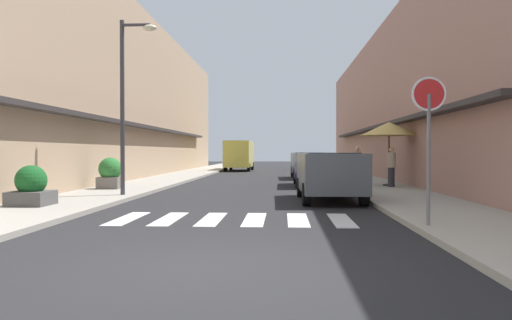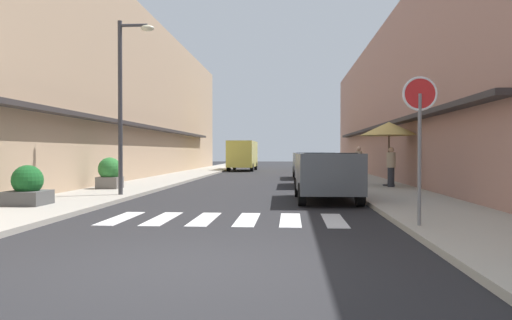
# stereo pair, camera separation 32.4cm
# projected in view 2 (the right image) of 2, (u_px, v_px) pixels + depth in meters

# --- Properties ---
(ground_plane) EXTENTS (102.40, 102.40, 0.00)m
(ground_plane) POSITION_uv_depth(u_px,v_px,m) (262.00, 181.00, 24.92)
(ground_plane) COLOR #232326
(sidewalk_left) EXTENTS (2.76, 65.16, 0.12)m
(sidewalk_left) POSITION_uv_depth(u_px,v_px,m) (168.00, 180.00, 25.27)
(sidewalk_left) COLOR #9E998E
(sidewalk_left) RESTS_ON ground_plane
(sidewalk_right) EXTENTS (2.76, 65.16, 0.12)m
(sidewalk_right) POSITION_uv_depth(u_px,v_px,m) (360.00, 180.00, 24.58)
(sidewalk_right) COLOR #ADA899
(sidewalk_right) RESTS_ON ground_plane
(building_row_left) EXTENTS (5.50, 43.89, 9.15)m
(building_row_left) POSITION_uv_depth(u_px,v_px,m) (104.00, 96.00, 26.79)
(building_row_left) COLOR tan
(building_row_left) RESTS_ON ground_plane
(building_row_right) EXTENTS (5.50, 43.89, 8.29)m
(building_row_right) POSITION_uv_depth(u_px,v_px,m) (431.00, 102.00, 25.56)
(building_row_right) COLOR #A87A6B
(building_row_right) RESTS_ON ground_plane
(crosswalk) EXTENTS (5.20, 2.20, 0.01)m
(crosswalk) POSITION_uv_depth(u_px,v_px,m) (226.00, 219.00, 10.75)
(crosswalk) COLOR silver
(crosswalk) RESTS_ON ground_plane
(parked_car_near) EXTENTS (1.89, 4.19, 1.47)m
(parked_car_near) POSITION_uv_depth(u_px,v_px,m) (326.00, 171.00, 14.74)
(parked_car_near) COLOR #4C5156
(parked_car_near) RESTS_ON ground_plane
(parked_car_mid) EXTENTS (1.83, 3.95, 1.47)m
(parked_car_mid) POSITION_uv_depth(u_px,v_px,m) (315.00, 165.00, 21.20)
(parked_car_mid) COLOR navy
(parked_car_mid) RESTS_ON ground_plane
(parked_car_far) EXTENTS (1.90, 4.13, 1.47)m
(parked_car_far) POSITION_uv_depth(u_px,v_px,m) (310.00, 162.00, 27.32)
(parked_car_far) COLOR #4C5156
(parked_car_far) RESTS_ON ground_plane
(delivery_van) EXTENTS (2.06, 5.42, 2.37)m
(delivery_van) POSITION_uv_depth(u_px,v_px,m) (243.00, 153.00, 38.75)
(delivery_van) COLOR #D8CC4C
(delivery_van) RESTS_ON ground_plane
(round_street_sign) EXTENTS (0.65, 0.07, 2.79)m
(round_street_sign) POSITION_uv_depth(u_px,v_px,m) (420.00, 111.00, 9.08)
(round_street_sign) COLOR slate
(round_street_sign) RESTS_ON sidewalk_right
(street_lamp) EXTENTS (1.19, 0.28, 5.58)m
(street_lamp) POSITION_uv_depth(u_px,v_px,m) (126.00, 89.00, 15.64)
(street_lamp) COLOR #38383D
(street_lamp) RESTS_ON sidewalk_left
(cafe_umbrella) EXTENTS (2.35, 2.35, 2.59)m
(cafe_umbrella) POSITION_uv_depth(u_px,v_px,m) (389.00, 129.00, 19.67)
(cafe_umbrella) COLOR #262626
(cafe_umbrella) RESTS_ON sidewalk_right
(planter_corner) EXTENTS (0.97, 0.97, 1.04)m
(planter_corner) POSITION_uv_depth(u_px,v_px,m) (28.00, 187.00, 12.61)
(planter_corner) COLOR #4C4C4C
(planter_corner) RESTS_ON sidewalk_left
(planter_midblock) EXTENTS (0.87, 0.87, 1.17)m
(planter_midblock) POSITION_uv_depth(u_px,v_px,m) (110.00, 173.00, 18.36)
(planter_midblock) COLOR slate
(planter_midblock) RESTS_ON sidewalk_left
(pedestrian_walking_near) EXTENTS (0.34, 0.34, 1.63)m
(pedestrian_walking_near) POSITION_uv_depth(u_px,v_px,m) (359.00, 162.00, 23.98)
(pedestrian_walking_near) COLOR #282B33
(pedestrian_walking_near) RESTS_ON sidewalk_right
(pedestrian_walking_far) EXTENTS (0.34, 0.34, 1.57)m
(pedestrian_walking_far) POSITION_uv_depth(u_px,v_px,m) (391.00, 166.00, 19.10)
(pedestrian_walking_far) COLOR #282B33
(pedestrian_walking_far) RESTS_ON sidewalk_right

